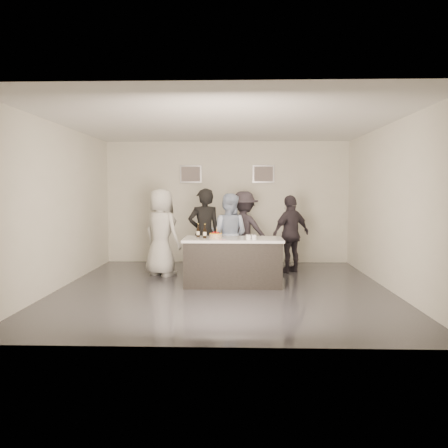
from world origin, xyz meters
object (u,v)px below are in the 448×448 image
(bar_counter, at_px, (233,262))
(person_guest_back, at_px, (244,231))
(beer_bottle_b, at_px, (205,231))
(beer_bottle_a, at_px, (198,231))
(person_main_black, at_px, (204,233))
(person_guest_left, at_px, (161,232))
(person_guest_right, at_px, (291,234))
(person_main_blue, at_px, (229,235))
(cake, at_px, (216,236))

(bar_counter, distance_m, person_guest_back, 1.74)
(person_guest_back, bearing_deg, beer_bottle_b, 83.92)
(beer_bottle_a, relative_size, person_main_black, 0.14)
(person_guest_left, distance_m, person_guest_right, 2.81)
(beer_bottle_a, relative_size, person_guest_back, 0.15)
(beer_bottle_a, distance_m, person_guest_back, 1.81)
(person_guest_right, bearing_deg, person_guest_left, -26.44)
(beer_bottle_b, xyz_separation_m, person_guest_right, (1.78, 1.41, -0.18))
(beer_bottle_a, relative_size, beer_bottle_b, 1.00)
(beer_bottle_a, height_order, person_main_black, person_main_black)
(person_main_blue, xyz_separation_m, person_guest_left, (-1.42, -0.05, 0.05))
(cake, bearing_deg, person_main_black, 110.62)
(cake, bearing_deg, beer_bottle_b, -170.17)
(cake, distance_m, beer_bottle_b, 0.23)
(bar_counter, bearing_deg, beer_bottle_a, 171.59)
(cake, relative_size, beer_bottle_b, 0.91)
(beer_bottle_b, bearing_deg, cake, 9.83)
(beer_bottle_a, bearing_deg, person_main_black, 83.44)
(bar_counter, height_order, beer_bottle_a, beer_bottle_a)
(person_main_black, height_order, person_guest_right, person_main_black)
(person_main_blue, bearing_deg, person_main_black, 44.25)
(bar_counter, xyz_separation_m, beer_bottle_a, (-0.67, 0.10, 0.58))
(person_main_blue, bearing_deg, cake, 93.65)
(beer_bottle_a, bearing_deg, cake, -17.13)
(person_main_black, bearing_deg, beer_bottle_b, 77.68)
(cake, relative_size, person_guest_back, 0.13)
(cake, relative_size, person_guest_left, 0.13)
(cake, height_order, person_guest_left, person_guest_left)
(person_main_blue, distance_m, person_guest_right, 1.41)
(beer_bottle_a, bearing_deg, person_guest_right, 33.34)
(beer_bottle_a, bearing_deg, bar_counter, -8.41)
(person_guest_right, xyz_separation_m, person_guest_back, (-1.03, 0.31, 0.04))
(cake, relative_size, beer_bottle_a, 0.91)
(person_guest_left, bearing_deg, person_guest_back, -121.80)
(person_main_blue, height_order, person_guest_left, person_guest_left)
(person_main_blue, bearing_deg, person_guest_back, -98.73)
(person_main_black, relative_size, person_guest_back, 1.03)
(beer_bottle_a, distance_m, beer_bottle_b, 0.20)
(bar_counter, height_order, beer_bottle_b, beer_bottle_b)
(beer_bottle_a, bearing_deg, person_main_blue, 57.03)
(cake, xyz_separation_m, beer_bottle_a, (-0.34, 0.11, 0.09))
(person_main_blue, xyz_separation_m, person_guest_back, (0.33, 0.69, 0.02))
(beer_bottle_a, bearing_deg, person_guest_left, 135.90)
(beer_bottle_a, height_order, person_guest_left, person_guest_left)
(bar_counter, relative_size, person_main_black, 1.01)
(cake, bearing_deg, beer_bottle_a, 162.87)
(cake, bearing_deg, person_main_blue, 77.02)
(cake, distance_m, person_guest_back, 1.77)
(bar_counter, distance_m, beer_bottle_a, 0.89)
(person_main_black, distance_m, person_main_blue, 0.56)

